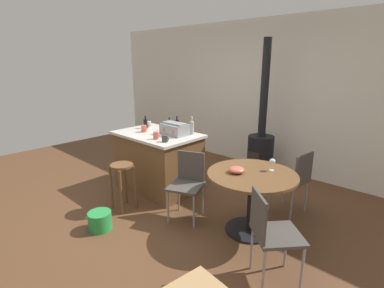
{
  "coord_description": "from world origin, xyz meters",
  "views": [
    {
      "loc": [
        2.63,
        -2.32,
        1.95
      ],
      "look_at": [
        0.12,
        0.4,
        0.9
      ],
      "focal_mm": 27.03,
      "sensor_mm": 36.0,
      "label": 1
    }
  ],
  "objects_px": {
    "wood_stove": "(261,146)",
    "cup_0": "(149,124)",
    "cup_1": "(156,135)",
    "dining_table": "(251,187)",
    "folding_chair_left": "(270,231)",
    "bottle_2": "(146,123)",
    "bottle_3": "(169,125)",
    "plastic_bucket": "(100,221)",
    "cup_3": "(144,129)",
    "folding_chair_near": "(294,178)",
    "bottle_0": "(177,125)",
    "serving_bowl": "(236,170)",
    "toolbox": "(175,129)",
    "folding_chair_far": "(188,181)",
    "bottle_1": "(192,127)",
    "kitchen_island": "(158,161)",
    "cup_2": "(165,138)",
    "wine_glass": "(272,162)",
    "wooden_stool": "(123,178)"
  },
  "relations": [
    {
      "from": "kitchen_island",
      "to": "cup_3",
      "type": "distance_m",
      "value": 0.55
    },
    {
      "from": "cup_1",
      "to": "dining_table",
      "type": "bearing_deg",
      "value": 5.47
    },
    {
      "from": "bottle_0",
      "to": "bottle_2",
      "type": "relative_size",
      "value": 1.16
    },
    {
      "from": "folding_chair_far",
      "to": "cup_0",
      "type": "relative_size",
      "value": 7.73
    },
    {
      "from": "wooden_stool",
      "to": "bottle_1",
      "type": "distance_m",
      "value": 1.25
    },
    {
      "from": "cup_3",
      "to": "serving_bowl",
      "type": "xyz_separation_m",
      "value": [
        1.82,
        -0.12,
        -0.18
      ]
    },
    {
      "from": "toolbox",
      "to": "wine_glass",
      "type": "relative_size",
      "value": 2.76
    },
    {
      "from": "folding_chair_left",
      "to": "toolbox",
      "type": "distance_m",
      "value": 2.25
    },
    {
      "from": "wood_stove",
      "to": "cup_0",
      "type": "relative_size",
      "value": 21.16
    },
    {
      "from": "bottle_2",
      "to": "cup_1",
      "type": "relative_size",
      "value": 1.79
    },
    {
      "from": "bottle_0",
      "to": "bottle_2",
      "type": "xyz_separation_m",
      "value": [
        -0.51,
        -0.23,
        -0.01
      ]
    },
    {
      "from": "folding_chair_left",
      "to": "bottle_2",
      "type": "xyz_separation_m",
      "value": [
        -2.72,
        0.8,
        0.45
      ]
    },
    {
      "from": "bottle_1",
      "to": "kitchen_island",
      "type": "bearing_deg",
      "value": -144.11
    },
    {
      "from": "folding_chair_left",
      "to": "serving_bowl",
      "type": "bearing_deg",
      "value": 144.99
    },
    {
      "from": "dining_table",
      "to": "kitchen_island",
      "type": "bearing_deg",
      "value": 176.87
    },
    {
      "from": "dining_table",
      "to": "cup_0",
      "type": "relative_size",
      "value": 9.3
    },
    {
      "from": "wood_stove",
      "to": "bottle_1",
      "type": "bearing_deg",
      "value": -113.9
    },
    {
      "from": "bottle_1",
      "to": "cup_2",
      "type": "xyz_separation_m",
      "value": [
        0.02,
        -0.56,
        -0.06
      ]
    },
    {
      "from": "plastic_bucket",
      "to": "cup_3",
      "type": "bearing_deg",
      "value": 117.31
    },
    {
      "from": "serving_bowl",
      "to": "kitchen_island",
      "type": "bearing_deg",
      "value": 172.86
    },
    {
      "from": "toolbox",
      "to": "folding_chair_far",
      "type": "bearing_deg",
      "value": -33.17
    },
    {
      "from": "folding_chair_near",
      "to": "serving_bowl",
      "type": "relative_size",
      "value": 4.76
    },
    {
      "from": "wood_stove",
      "to": "folding_chair_near",
      "type": "bearing_deg",
      "value": -40.64
    },
    {
      "from": "bottle_0",
      "to": "serving_bowl",
      "type": "height_order",
      "value": "bottle_0"
    },
    {
      "from": "folding_chair_near",
      "to": "bottle_3",
      "type": "xyz_separation_m",
      "value": [
        -1.96,
        -0.36,
        0.47
      ]
    },
    {
      "from": "toolbox",
      "to": "cup_1",
      "type": "xyz_separation_m",
      "value": [
        -0.01,
        -0.36,
        -0.04
      ]
    },
    {
      "from": "folding_chair_left",
      "to": "bottle_2",
      "type": "distance_m",
      "value": 2.87
    },
    {
      "from": "dining_table",
      "to": "bottle_3",
      "type": "distance_m",
      "value": 1.87
    },
    {
      "from": "kitchen_island",
      "to": "cup_3",
      "type": "height_order",
      "value": "cup_3"
    },
    {
      "from": "toolbox",
      "to": "plastic_bucket",
      "type": "height_order",
      "value": "toolbox"
    },
    {
      "from": "cup_3",
      "to": "cup_0",
      "type": "bearing_deg",
      "value": 128.76
    },
    {
      "from": "dining_table",
      "to": "bottle_0",
      "type": "bearing_deg",
      "value": 165.53
    },
    {
      "from": "folding_chair_near",
      "to": "plastic_bucket",
      "type": "xyz_separation_m",
      "value": [
        -1.53,
        -1.94,
        -0.4
      ]
    },
    {
      "from": "wine_glass",
      "to": "bottle_1",
      "type": "bearing_deg",
      "value": 172.95
    },
    {
      "from": "folding_chair_left",
      "to": "bottle_1",
      "type": "distance_m",
      "value": 2.18
    },
    {
      "from": "dining_table",
      "to": "toolbox",
      "type": "distance_m",
      "value": 1.55
    },
    {
      "from": "bottle_3",
      "to": "cup_0",
      "type": "distance_m",
      "value": 0.42
    },
    {
      "from": "dining_table",
      "to": "cup_1",
      "type": "distance_m",
      "value": 1.54
    },
    {
      "from": "bottle_1",
      "to": "dining_table",
      "type": "bearing_deg",
      "value": -17.38
    },
    {
      "from": "cup_1",
      "to": "plastic_bucket",
      "type": "height_order",
      "value": "cup_1"
    },
    {
      "from": "folding_chair_far",
      "to": "bottle_0",
      "type": "height_order",
      "value": "bottle_0"
    },
    {
      "from": "dining_table",
      "to": "bottle_1",
      "type": "distance_m",
      "value": 1.44
    },
    {
      "from": "folding_chair_far",
      "to": "bottle_2",
      "type": "height_order",
      "value": "bottle_2"
    },
    {
      "from": "wood_stove",
      "to": "wine_glass",
      "type": "xyz_separation_m",
      "value": [
        0.91,
        -1.35,
        0.28
      ]
    },
    {
      "from": "wood_stove",
      "to": "serving_bowl",
      "type": "distance_m",
      "value": 1.82
    },
    {
      "from": "kitchen_island",
      "to": "bottle_0",
      "type": "bearing_deg",
      "value": 73.17
    },
    {
      "from": "dining_table",
      "to": "folding_chair_far",
      "type": "bearing_deg",
      "value": -162.63
    },
    {
      "from": "cup_3",
      "to": "toolbox",
      "type": "bearing_deg",
      "value": 22.84
    },
    {
      "from": "folding_chair_left",
      "to": "folding_chair_near",
      "type": "bearing_deg",
      "value": 105.68
    },
    {
      "from": "bottle_3",
      "to": "cup_0",
      "type": "bearing_deg",
      "value": -168.71
    }
  ]
}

